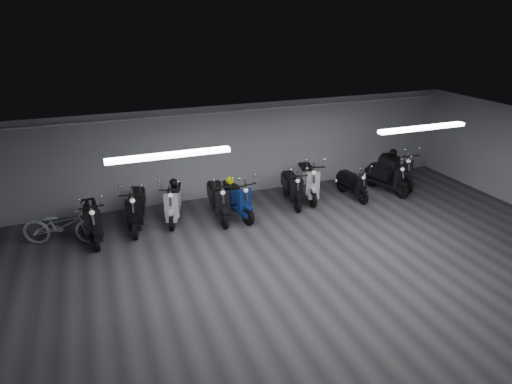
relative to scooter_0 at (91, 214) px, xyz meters
name	(u,v)px	position (x,y,z in m)	size (l,w,h in m)	color
floor	(324,273)	(4.64, -3.42, -0.71)	(14.00, 10.00, 0.01)	#363638
ceiling	(333,150)	(4.64, -3.42, 2.10)	(14.00, 10.00, 0.01)	gray
back_wall	(247,149)	(4.64, 1.59, 0.70)	(14.00, 0.01, 2.80)	#A1A1A4
fluor_strip_left	(169,155)	(1.64, -2.42, 2.04)	(2.40, 0.18, 0.08)	white
fluor_strip_right	(422,128)	(7.64, -2.42, 2.04)	(2.40, 0.18, 0.08)	white
conduit	(248,110)	(4.64, 1.50, 1.92)	(0.05, 0.05, 13.60)	white
scooter_0	(91,214)	(0.00, 0.00, 0.00)	(0.63, 1.89, 1.41)	black
scooter_1	(136,202)	(1.11, 0.29, 0.03)	(0.66, 1.97, 1.47)	black
scooter_2	(173,196)	(2.10, 0.40, -0.01)	(0.62, 1.86, 1.39)	silver
scooter_3	(218,194)	(3.26, 0.06, 0.01)	(0.64, 1.91, 1.42)	black
scooter_4	(235,193)	(3.72, 0.00, 0.00)	(0.63, 1.89, 1.41)	navy
scooter_5	(292,183)	(5.56, 0.24, -0.03)	(0.60, 1.80, 1.34)	black
scooter_6	(309,175)	(6.20, 0.48, 0.05)	(0.67, 2.01, 1.50)	silver
scooter_7	(353,180)	(7.47, -0.01, -0.11)	(0.53, 1.59, 1.18)	black
scooter_8	(388,172)	(8.72, 0.00, -0.04)	(0.60, 1.79, 1.33)	black
scooter_9	(397,164)	(9.35, 0.40, 0.04)	(0.66, 1.99, 1.48)	black
bicycle	(61,221)	(-0.70, 0.04, -0.10)	(0.66, 1.88, 1.21)	silver
helmet_0	(174,183)	(2.18, 0.65, 0.28)	(0.24, 0.24, 0.24)	black
helmet_1	(393,153)	(9.37, 0.67, 0.34)	(0.24, 0.24, 0.24)	black
helmet_2	(230,180)	(3.66, 0.26, 0.29)	(0.24, 0.24, 0.24)	#ECF70E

